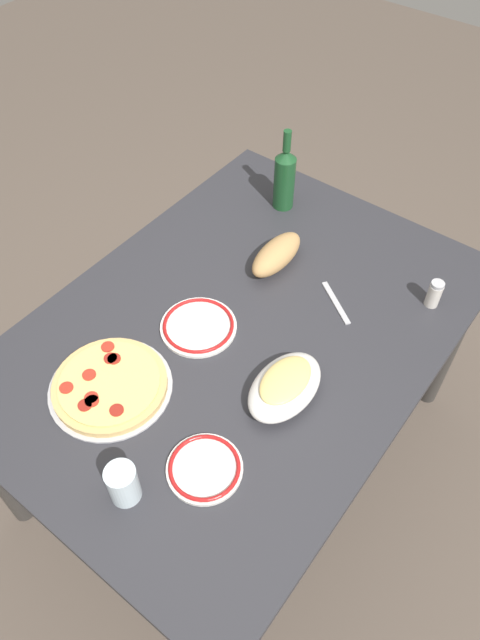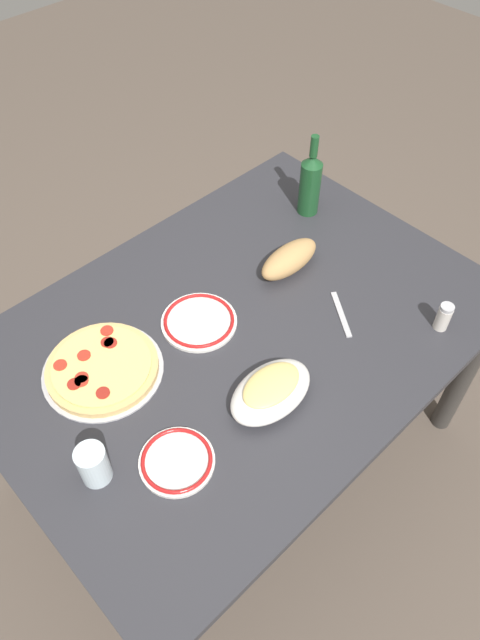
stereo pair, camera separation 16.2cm
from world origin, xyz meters
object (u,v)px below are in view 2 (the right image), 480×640
(dining_table, at_px, (240,349))
(baked_pasta_dish, at_px, (271,390))
(wine_bottle, at_px, (310,183))
(side_plate_near, at_px, (199,321))
(bread_loaf, at_px, (289,259))
(water_glass, at_px, (93,464))
(spice_shaker, at_px, (444,317))
(pepperoni_pizza, at_px, (102,368))
(side_plate_far, at_px, (177,461))

(dining_table, relative_size, baked_pasta_dish, 5.90)
(wine_bottle, xyz_separation_m, side_plate_near, (0.59, 0.12, -0.10))
(dining_table, xyz_separation_m, bread_loaf, (-0.27, -0.07, 0.14))
(baked_pasta_dish, distance_m, water_glass, 0.46)
(dining_table, bearing_deg, spice_shaker, 136.47)
(pepperoni_pizza, height_order, water_glass, water_glass)
(side_plate_far, bearing_deg, water_glass, -33.84)
(spice_shaker, bearing_deg, baked_pasta_dish, -17.28)
(wine_bottle, distance_m, side_plate_near, 0.61)
(dining_table, bearing_deg, pepperoni_pizza, -20.86)
(side_plate_near, height_order, side_plate_far, same)
(dining_table, xyz_separation_m, wine_bottle, (-0.52, -0.21, 0.21))
(dining_table, distance_m, pepperoni_pizza, 0.41)
(baked_pasta_dish, relative_size, spice_shaker, 2.76)
(water_glass, bearing_deg, spice_shaker, 163.00)
(dining_table, relative_size, bread_loaf, 6.50)
(water_glass, distance_m, side_plate_far, 0.19)
(dining_table, height_order, side_plate_near, side_plate_near)
(water_glass, bearing_deg, side_plate_far, 146.16)
(pepperoni_pizza, height_order, baked_pasta_dish, baked_pasta_dish)
(wine_bottle, xyz_separation_m, spice_shaker, (0.11, 0.60, -0.07))
(pepperoni_pizza, height_order, side_plate_far, pepperoni_pizza)
(dining_table, bearing_deg, water_glass, 9.88)
(wine_bottle, xyz_separation_m, bread_loaf, (0.25, 0.15, -0.07))
(pepperoni_pizza, xyz_separation_m, baked_pasta_dish, (-0.26, 0.37, 0.03))
(pepperoni_pizza, bearing_deg, side_plate_far, 85.58)
(side_plate_far, relative_size, spice_shaker, 2.07)
(dining_table, xyz_separation_m, side_plate_near, (0.07, -0.09, 0.11))
(pepperoni_pizza, distance_m, spice_shaker, 0.94)
(pepperoni_pizza, xyz_separation_m, water_glass, (0.18, 0.23, 0.04))
(pepperoni_pizza, bearing_deg, spice_shaker, 145.78)
(pepperoni_pizza, bearing_deg, wine_bottle, -175.26)
(baked_pasta_dish, xyz_separation_m, side_plate_far, (0.28, -0.03, -0.03))
(bread_loaf, bearing_deg, pepperoni_pizza, -6.71)
(baked_pasta_dish, height_order, side_plate_near, baked_pasta_dish)
(bread_loaf, bearing_deg, side_plate_far, 21.76)
(water_glass, distance_m, spice_shaker, 1.00)
(wine_bottle, xyz_separation_m, side_plate_far, (0.91, 0.41, -0.10))
(wine_bottle, bearing_deg, bread_loaf, 30.71)
(side_plate_near, bearing_deg, water_glass, 21.39)
(dining_table, relative_size, water_glass, 13.30)
(baked_pasta_dish, relative_size, side_plate_near, 1.12)
(wine_bottle, relative_size, side_plate_far, 1.57)
(dining_table, relative_size, spice_shaker, 16.26)
(water_glass, bearing_deg, pepperoni_pizza, -127.38)
(wine_bottle, bearing_deg, side_plate_near, 11.80)
(water_glass, bearing_deg, baked_pasta_dish, 163.33)
(dining_table, xyz_separation_m, baked_pasta_dish, (0.11, 0.23, 0.14))
(side_plate_far, bearing_deg, dining_table, -153.25)
(side_plate_near, bearing_deg, pepperoni_pizza, -9.68)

